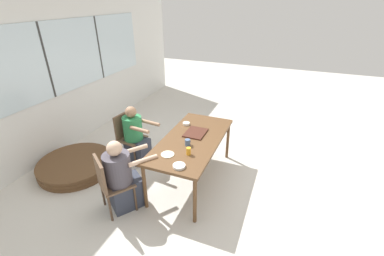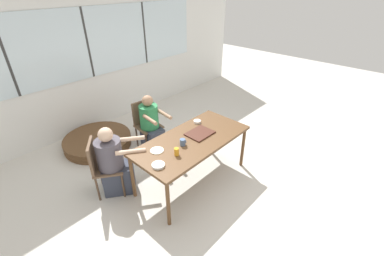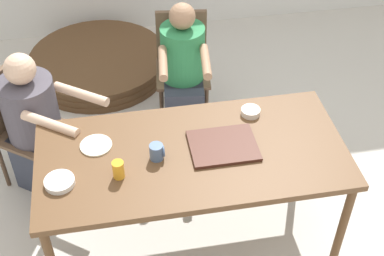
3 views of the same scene
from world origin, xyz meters
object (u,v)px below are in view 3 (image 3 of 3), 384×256
at_px(person_man_blue_shirt, 41,132).
at_px(bowl_cereal, 60,182).
at_px(chair_for_man_blue_shirt, 18,119).
at_px(chair_for_woman_green_shirt, 182,57).
at_px(coffee_mug, 157,152).
at_px(juice_glass, 118,170).
at_px(bowl_white_shallow, 251,112).
at_px(folded_table_stack, 99,63).
at_px(person_woman_green_shirt, 183,76).

bearing_deg(person_man_blue_shirt, bowl_cereal, 48.76).
bearing_deg(chair_for_man_blue_shirt, chair_for_woman_green_shirt, 149.53).
relative_size(coffee_mug, juice_glass, 0.91).
relative_size(chair_for_woman_green_shirt, bowl_white_shallow, 7.44).
height_order(chair_for_man_blue_shirt, coffee_mug, chair_for_man_blue_shirt).
relative_size(bowl_white_shallow, folded_table_stack, 0.10).
distance_m(person_woman_green_shirt, bowl_cereal, 1.51).
distance_m(chair_for_woman_green_shirt, coffee_mug, 1.35).
bearing_deg(bowl_white_shallow, chair_for_man_blue_shirt, 161.41).
xyz_separation_m(coffee_mug, bowl_cereal, (-0.52, -0.10, -0.03)).
relative_size(person_woman_green_shirt, coffee_mug, 10.93).
distance_m(person_woman_green_shirt, folded_table_stack, 1.09).
xyz_separation_m(bowl_cereal, folded_table_stack, (0.22, 2.02, -0.67)).
relative_size(chair_for_woman_green_shirt, folded_table_stack, 0.71).
relative_size(person_man_blue_shirt, bowl_cereal, 6.62).
relative_size(person_man_blue_shirt, juice_glass, 10.15).
xyz_separation_m(person_woman_green_shirt, coffee_mug, (-0.32, -1.11, 0.33)).
bearing_deg(person_woman_green_shirt, coffee_mug, 80.40).
distance_m(person_man_blue_shirt, juice_glass, 0.96).
relative_size(bowl_cereal, folded_table_stack, 0.13).
xyz_separation_m(person_woman_green_shirt, folded_table_stack, (-0.63, 0.81, -0.37)).
height_order(person_woman_green_shirt, juice_glass, person_woman_green_shirt).
relative_size(chair_for_man_blue_shirt, coffee_mug, 9.05).
distance_m(chair_for_woman_green_shirt, bowl_cereal, 1.65).
relative_size(bowl_white_shallow, bowl_cereal, 0.72).
height_order(chair_for_man_blue_shirt, bowl_cereal, chair_for_man_blue_shirt).
height_order(chair_for_woman_green_shirt, person_woman_green_shirt, person_woman_green_shirt).
relative_size(person_man_blue_shirt, coffee_mug, 11.12).
bearing_deg(folded_table_stack, chair_for_woman_green_shirt, -44.90).
xyz_separation_m(juice_glass, folded_table_stack, (-0.09, 2.02, -0.70)).
xyz_separation_m(chair_for_woman_green_shirt, chair_for_man_blue_shirt, (-1.18, -0.52, 0.00)).
distance_m(person_man_blue_shirt, bowl_cereal, 0.83).
bearing_deg(bowl_cereal, person_man_blue_shirt, 102.98).
bearing_deg(coffee_mug, juice_glass, -154.75).
xyz_separation_m(chair_for_woman_green_shirt, coffee_mug, (-0.34, -1.28, 0.28)).
bearing_deg(juice_glass, person_man_blue_shirt, 122.54).
bearing_deg(coffee_mug, bowl_cereal, -169.00).
bearing_deg(chair_for_man_blue_shirt, folded_table_stack, -168.86).
relative_size(chair_for_woman_green_shirt, bowl_cereal, 5.39).
bearing_deg(juice_glass, folded_table_stack, 92.49).
bearing_deg(folded_table_stack, bowl_cereal, -96.21).
bearing_deg(person_woman_green_shirt, juice_glass, 72.64).
height_order(chair_for_man_blue_shirt, bowl_white_shallow, chair_for_man_blue_shirt).
relative_size(chair_for_man_blue_shirt, juice_glass, 8.27).
bearing_deg(person_man_blue_shirt, folded_table_stack, -161.52).
bearing_deg(chair_for_man_blue_shirt, juice_glass, 71.77).
xyz_separation_m(person_woman_green_shirt, bowl_white_shallow, (0.27, -0.84, 0.30)).
bearing_deg(chair_for_man_blue_shirt, bowl_white_shallow, 107.19).
height_order(chair_for_man_blue_shirt, person_man_blue_shirt, person_man_blue_shirt).
relative_size(chair_for_man_blue_shirt, bowl_cereal, 5.39).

